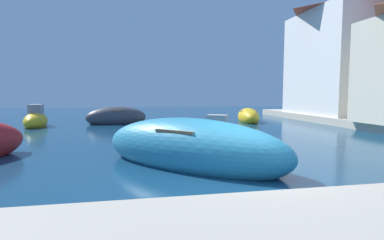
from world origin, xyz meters
The scene contains 7 objects.
ground centered at (0.00, 0.00, 0.00)m, with size 80.00×80.00×0.00m, color navy.
moored_boat_2 centered at (-1.21, 2.06, 0.51)m, with size 5.97×5.89×1.84m.
moored_boat_3 centered at (0.97, 7.56, 0.31)m, with size 3.19×2.49×1.30m.
moored_boat_5 centered at (5.60, 14.68, 0.37)m, with size 2.27×4.22×1.33m.
moored_boat_6 centered at (-4.09, 15.09, 0.44)m, with size 4.40×2.44×1.57m.
moored_boat_7 centered at (-9.12, 14.19, 0.41)m, with size 1.63×3.34×1.68m.
waterfront_building_annex centered at (13.00, 14.50, 5.01)m, with size 5.85×7.99×8.92m.
Camera 1 is at (-2.79, -6.69, 2.17)m, focal length 28.10 mm.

